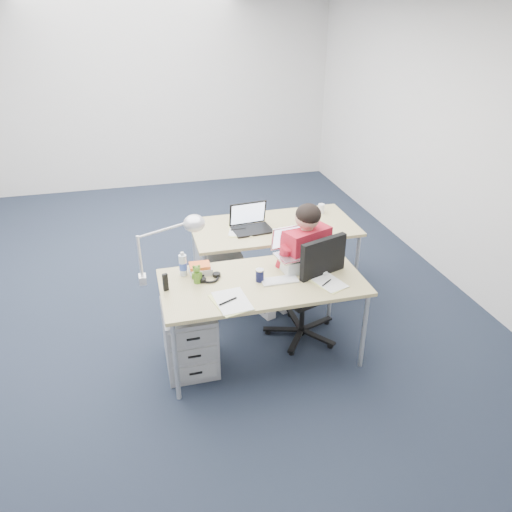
# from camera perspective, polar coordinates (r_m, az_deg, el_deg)

# --- Properties ---
(floor) EXTENTS (7.00, 7.00, 0.00)m
(floor) POSITION_cam_1_polar(r_m,az_deg,el_deg) (5.19, -10.15, -4.61)
(floor) COLOR black
(floor) RESTS_ON ground
(room) EXTENTS (6.02, 7.02, 2.80)m
(room) POSITION_cam_1_polar(r_m,az_deg,el_deg) (4.53, -11.97, 14.07)
(room) COLOR silver
(room) RESTS_ON ground
(desk_near) EXTENTS (1.60, 0.80, 0.73)m
(desk_near) POSITION_cam_1_polar(r_m,az_deg,el_deg) (3.97, 0.72, -3.41)
(desk_near) COLOR tan
(desk_near) RESTS_ON ground
(desk_far) EXTENTS (1.60, 0.80, 0.73)m
(desk_far) POSITION_cam_1_polar(r_m,az_deg,el_deg) (4.91, 2.06, 2.97)
(desk_far) COLOR tan
(desk_far) RESTS_ON ground
(office_chair) EXTENTS (0.84, 0.84, 1.05)m
(office_chair) POSITION_cam_1_polar(r_m,az_deg,el_deg) (4.42, 5.61, -5.97)
(office_chair) COLOR black
(office_chair) RESTS_ON ground
(seated_person) EXTENTS (0.55, 0.75, 1.25)m
(seated_person) POSITION_cam_1_polar(r_m,az_deg,el_deg) (4.37, 4.43, -1.27)
(seated_person) COLOR red
(seated_person) RESTS_ON ground
(drawer_pedestal_near) EXTENTS (0.40, 0.50, 0.55)m
(drawer_pedestal_near) POSITION_cam_1_polar(r_m,az_deg,el_deg) (4.12, -7.57, -9.20)
(drawer_pedestal_near) COLOR #A0A1A5
(drawer_pedestal_near) RESTS_ON ground
(drawer_pedestal_far) EXTENTS (0.40, 0.50, 0.55)m
(drawer_pedestal_far) POSITION_cam_1_polar(r_m,az_deg,el_deg) (4.99, -4.25, -1.98)
(drawer_pedestal_far) COLOR #A0A1A5
(drawer_pedestal_far) RESTS_ON ground
(silver_laptop) EXTENTS (0.35, 0.29, 0.34)m
(silver_laptop) POSITION_cam_1_polar(r_m,az_deg,el_deg) (4.04, 4.64, 0.60)
(silver_laptop) COLOR silver
(silver_laptop) RESTS_ON desk_near
(wireless_keyboard) EXTENTS (0.29, 0.12, 0.01)m
(wireless_keyboard) POSITION_cam_1_polar(r_m,az_deg,el_deg) (3.94, 2.72, -2.79)
(wireless_keyboard) COLOR white
(wireless_keyboard) RESTS_ON desk_near
(computer_mouse) EXTENTS (0.07, 0.10, 0.03)m
(computer_mouse) POSITION_cam_1_polar(r_m,az_deg,el_deg) (4.07, 7.75, -1.84)
(computer_mouse) COLOR white
(computer_mouse) RESTS_ON desk_near
(headphones) EXTENTS (0.24, 0.22, 0.03)m
(headphones) POSITION_cam_1_polar(r_m,az_deg,el_deg) (3.98, -5.34, -2.44)
(headphones) COLOR black
(headphones) RESTS_ON desk_near
(can_koozie) EXTENTS (0.08, 0.08, 0.11)m
(can_koozie) POSITION_cam_1_polar(r_m,az_deg,el_deg) (3.92, 0.43, -2.21)
(can_koozie) COLOR #12153A
(can_koozie) RESTS_ON desk_near
(water_bottle) EXTENTS (0.08, 0.08, 0.20)m
(water_bottle) POSITION_cam_1_polar(r_m,az_deg,el_deg) (4.02, -8.35, -0.87)
(water_bottle) COLOR silver
(water_bottle) RESTS_ON desk_near
(bear_figurine) EXTENTS (0.09, 0.07, 0.16)m
(bear_figurine) POSITION_cam_1_polar(r_m,az_deg,el_deg) (3.91, -6.78, -2.04)
(bear_figurine) COLOR #366D1D
(bear_figurine) RESTS_ON desk_near
(book_stack) EXTENTS (0.19, 0.16, 0.08)m
(book_stack) POSITION_cam_1_polar(r_m,az_deg,el_deg) (4.06, -6.37, -1.45)
(book_stack) COLOR silver
(book_stack) RESTS_ON desk_near
(cordless_phone) EXTENTS (0.04, 0.03, 0.14)m
(cordless_phone) POSITION_cam_1_polar(r_m,az_deg,el_deg) (3.85, -10.31, -2.96)
(cordless_phone) COLOR black
(cordless_phone) RESTS_ON desk_near
(papers_left) EXTENTS (0.28, 0.36, 0.01)m
(papers_left) POSITION_cam_1_polar(r_m,az_deg,el_deg) (3.67, -2.89, -5.29)
(papers_left) COLOR #E4E685
(papers_left) RESTS_ON desk_near
(papers_right) EXTENTS (0.26, 0.31, 0.01)m
(papers_right) POSITION_cam_1_polar(r_m,az_deg,el_deg) (3.94, 8.30, -3.11)
(papers_right) COLOR #E4E685
(papers_right) RESTS_ON desk_near
(sunglasses) EXTENTS (0.11, 0.06, 0.02)m
(sunglasses) POSITION_cam_1_polar(r_m,az_deg,el_deg) (4.12, 6.61, -1.43)
(sunglasses) COLOR black
(sunglasses) RESTS_ON desk_near
(desk_lamp) EXTENTS (0.52, 0.32, 0.55)m
(desk_lamp) POSITION_cam_1_polar(r_m,az_deg,el_deg) (3.89, -10.77, 0.77)
(desk_lamp) COLOR silver
(desk_lamp) RESTS_ON desk_near
(dark_laptop) EXTENTS (0.40, 0.39, 0.27)m
(dark_laptop) POSITION_cam_1_polar(r_m,az_deg,el_deg) (4.73, -0.44, 4.38)
(dark_laptop) COLOR black
(dark_laptop) RESTS_ON desk_far
(far_cup) EXTENTS (0.07, 0.07, 0.09)m
(far_cup) POSITION_cam_1_polar(r_m,az_deg,el_deg) (5.22, 7.46, 5.41)
(far_cup) COLOR white
(far_cup) RESTS_ON desk_far
(far_papers) EXTENTS (0.29, 0.36, 0.01)m
(far_papers) POSITION_cam_1_polar(r_m,az_deg,el_deg) (4.79, -1.79, 2.98)
(far_papers) COLOR white
(far_papers) RESTS_ON desk_far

